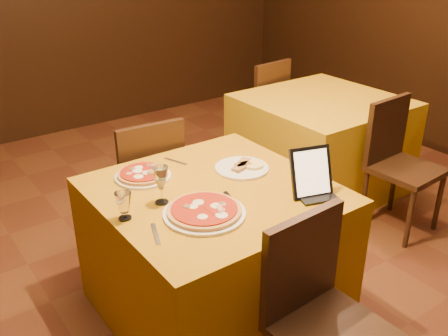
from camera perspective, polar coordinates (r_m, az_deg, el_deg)
main_table at (r=2.68m, az=-1.13°, el=-9.55°), size 1.10×1.10×0.75m
side_table at (r=4.07m, az=10.87°, el=2.74°), size 1.10×1.10×0.75m
chair_main_near at (r=2.15m, az=12.30°, el=-17.85°), size 0.48×0.48×0.91m
chair_main_far at (r=3.24m, az=-9.33°, el=-1.65°), size 0.44×0.44×0.91m
chair_side_near at (r=3.60m, az=20.11°, el=-0.14°), size 0.42×0.42×0.91m
chair_side_far at (r=4.60m, az=3.67°, el=6.83°), size 0.47×0.47×0.91m
pizza_near at (r=2.26m, az=-2.27°, el=-5.03°), size 0.38×0.38×0.03m
pizza_far at (r=2.63m, az=-9.26°, el=-0.80°), size 0.29×0.29×0.03m
cutlet_dish at (r=2.69m, az=2.05°, el=0.10°), size 0.29×0.29×0.03m
wine_glass at (r=2.34m, az=-7.22°, el=-1.92°), size 0.09×0.09×0.19m
water_glass at (r=2.25m, az=-11.37°, el=-4.27°), size 0.06×0.06×0.13m
tablet at (r=2.42m, az=9.93°, el=-0.43°), size 0.23×0.16×0.24m
knife at (r=2.33m, az=1.27°, el=-4.30°), size 0.07×0.21×0.01m
fork_near at (r=2.15m, az=-7.82°, el=-7.45°), size 0.07×0.16×0.01m
fork_far at (r=2.79m, az=-5.58°, el=0.74°), size 0.07×0.16×0.01m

